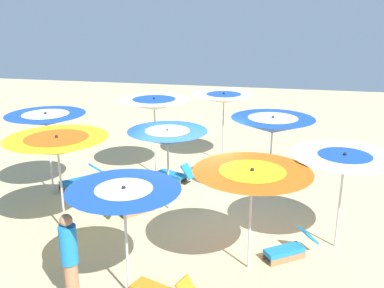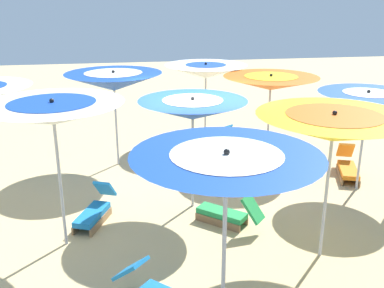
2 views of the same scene
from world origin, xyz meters
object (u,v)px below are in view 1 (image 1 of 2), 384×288
lounger_4 (288,249)px  beach_umbrella_0 (46,120)px  beach_umbrella_1 (57,146)px  beach_umbrella_5 (252,179)px  beach_umbrella_4 (168,137)px  beach_umbrella_3 (154,104)px  lounger_1 (80,180)px  beachgoer_0 (70,257)px  beach_umbrella_6 (224,99)px  beach_umbrella_8 (344,163)px  beach_umbrella_7 (273,125)px  lounger_0 (174,175)px  lounger_3 (132,206)px  beach_umbrella_2 (124,197)px

lounger_4 → beach_umbrella_0: bearing=-51.8°
beach_umbrella_1 → beach_umbrella_5: (-4.28, 0.55, -0.19)m
beach_umbrella_4 → beach_umbrella_5: beach_umbrella_4 is taller
beach_umbrella_3 → lounger_1: bearing=37.3°
beach_umbrella_4 → beachgoer_0: bearing=80.4°
beach_umbrella_6 → beach_umbrella_8: bearing=122.9°
beach_umbrella_4 → lounger_1: beach_umbrella_4 is taller
beach_umbrella_4 → beachgoer_0: 4.16m
beach_umbrella_1 → lounger_1: bearing=-71.3°
beach_umbrella_8 → beach_umbrella_7: bearing=-57.8°
beach_umbrella_3 → lounger_0: beach_umbrella_3 is taller
beach_umbrella_0 → beach_umbrella_5: (-5.64, 2.46, -0.24)m
beach_umbrella_4 → lounger_4: (-3.03, 1.72, -1.72)m
lounger_3 → lounger_4: lounger_3 is taller
beach_umbrella_7 → lounger_1: size_ratio=1.85×
beach_umbrella_2 → lounger_1: bearing=-54.9°
beach_umbrella_7 → beach_umbrella_4: bearing=29.3°
beach_umbrella_3 → beachgoer_0: (-0.35, 6.26, -1.33)m
beach_umbrella_4 → lounger_0: size_ratio=1.70×
beach_umbrella_1 → beachgoer_0: size_ratio=1.37×
beach_umbrella_8 → lounger_1: (6.93, -1.90, -1.72)m
beach_umbrella_2 → lounger_1: 5.65m
lounger_0 → lounger_3: 2.38m
beach_umbrella_4 → beach_umbrella_6: 4.00m
beach_umbrella_0 → beach_umbrella_2: bearing=133.7°
beach_umbrella_3 → lounger_1: size_ratio=1.99×
lounger_1 → beach_umbrella_1: bearing=61.5°
beach_umbrella_2 → beach_umbrella_5: size_ratio=0.94×
beach_umbrella_3 → lounger_0: size_ratio=1.93×
beach_umbrella_2 → beach_umbrella_4: beach_umbrella_4 is taller
beach_umbrella_0 → beachgoer_0: size_ratio=1.38×
beach_umbrella_1 → beach_umbrella_3: beach_umbrella_3 is taller
beach_umbrella_4 → lounger_1: bearing=-16.7°
beach_umbrella_3 → beach_umbrella_4: 2.53m
beach_umbrella_6 → lounger_0: (1.16, 2.05, -1.95)m
lounger_1 → lounger_3: bearing=99.8°
lounger_0 → lounger_3: size_ratio=1.12×
beach_umbrella_1 → beach_umbrella_4: 2.65m
beach_umbrella_4 → lounger_0: 2.55m
beach_umbrella_1 → lounger_3: (-1.21, -1.22, -1.90)m
beach_umbrella_2 → lounger_4: beach_umbrella_2 is taller
beach_umbrella_4 → lounger_4: 3.89m
beach_umbrella_6 → lounger_4: (-2.19, 5.62, -1.95)m
lounger_0 → lounger_4: lounger_0 is taller
beach_umbrella_7 → beach_umbrella_3: bearing=-14.1°
beach_umbrella_7 → beach_umbrella_8: size_ratio=1.02×
lounger_0 → lounger_4: bearing=155.6°
beach_umbrella_3 → beach_umbrella_5: 5.61m
beach_umbrella_3 → lounger_0: 2.18m
beachgoer_0 → beach_umbrella_2: bearing=111.7°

